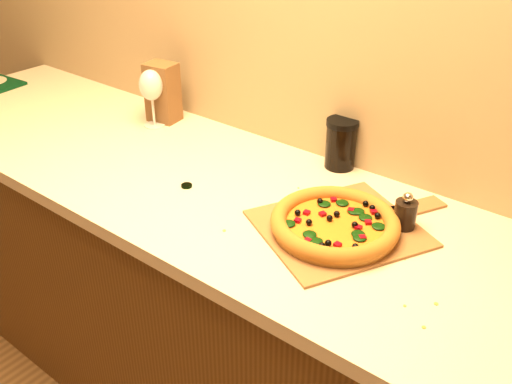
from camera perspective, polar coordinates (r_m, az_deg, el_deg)
name	(u,v)px	position (r m, az deg, el deg)	size (l,w,h in m)	color
cabinet	(248,325)	(1.82, -0.82, -13.18)	(2.80, 0.65, 0.86)	#4D2E10
countertop	(247,202)	(1.55, -0.94, -0.99)	(2.84, 0.68, 0.04)	#C1AF97
pizza_peel	(344,227)	(1.42, 8.76, -3.46)	(0.46, 0.53, 0.01)	brown
pizza	(335,224)	(1.38, 7.88, -3.15)	(0.31, 0.31, 0.04)	#AF762B
bottle_cap	(187,186)	(1.59, -6.96, 0.63)	(0.03, 0.03, 0.01)	black
pepper_grinder	(405,215)	(1.42, 14.70, -2.20)	(0.05, 0.05, 0.10)	black
wine_glass	(151,87)	(1.93, -10.46, 10.31)	(0.08, 0.08, 0.20)	silver
paper_bag	(163,92)	(1.99, -9.32, 9.80)	(0.10, 0.08, 0.20)	brown
dark_jar	(341,144)	(1.67, 8.49, 4.82)	(0.09, 0.09, 0.15)	black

